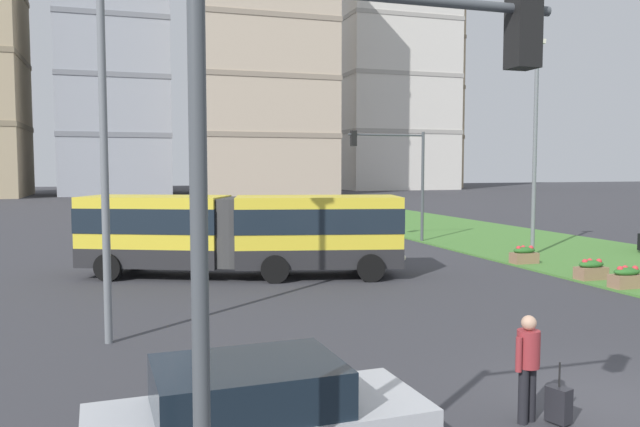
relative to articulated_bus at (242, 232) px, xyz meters
name	(u,v)px	position (x,y,z in m)	size (l,w,h in m)	color
ground_plane	(615,401)	(3.90, -14.41, -1.65)	(260.00, 260.00, 0.00)	#38383D
articulated_bus	(242,232)	(0.00, 0.00, 0.00)	(11.93, 6.11, 3.00)	yellow
car_silver_hatch	(257,424)	(-2.64, -15.22, -0.90)	(4.46, 2.15, 1.58)	#B7BABF
pedestrian_crossing	(528,361)	(1.87, -14.69, -0.65)	(0.55, 0.36, 1.74)	black
rolling_suitcase	(559,404)	(2.32, -14.89, -1.34)	(0.34, 0.42, 0.97)	#232328
flower_planter_2	(627,277)	(11.69, -6.48, -1.23)	(1.10, 0.56, 0.74)	#937051
flower_planter_3	(591,270)	(11.69, -4.82, -1.23)	(1.10, 0.56, 0.74)	#937051
flower_planter_4	(524,255)	(11.69, -0.92, -1.23)	(1.10, 0.56, 0.74)	#937051
traffic_light_near_left	(327,170)	(-2.40, -17.41, 2.41)	(3.70, 0.28, 5.90)	#474C51
traffic_light_far_right	(398,166)	(9.84, 7.59, 2.48)	(4.37, 0.28, 5.96)	#474C51
streetlight_left	(103,112)	(-4.60, -7.89, 3.68)	(0.70, 0.28, 9.77)	slate
streetlight_median	(535,139)	(13.59, 1.12, 3.68)	(0.70, 0.28, 9.77)	slate
apartment_tower_westcentre	(114,58)	(-4.84, 77.25, 18.70)	(15.36, 19.42, 40.66)	#9EA3AD
apartment_tower_centre	(260,58)	(16.17, 70.90, 18.66)	(19.33, 19.32, 40.59)	#C6B299
apartment_tower_eastcentre	(390,55)	(43.43, 84.62, 22.94)	(20.22, 18.30, 49.14)	silver
apartment_tower_east	(391,93)	(46.89, 91.97, 17.02)	(22.12, 19.38, 37.30)	tan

